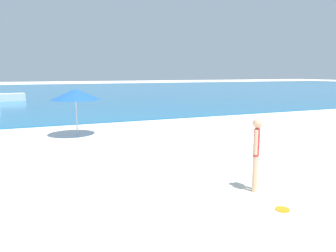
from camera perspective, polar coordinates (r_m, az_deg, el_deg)
water at (r=46.21m, az=-18.73°, el=6.01°), size 160.00×60.00×0.06m
person_standing at (r=7.06m, az=15.81°, el=-4.26°), size 0.29×0.29×1.62m
frisbee at (r=6.53m, az=20.18°, el=-14.10°), size 0.26×0.26×0.03m
beach_umbrella at (r=13.33m, az=-16.53°, el=5.56°), size 1.97×1.97×1.94m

